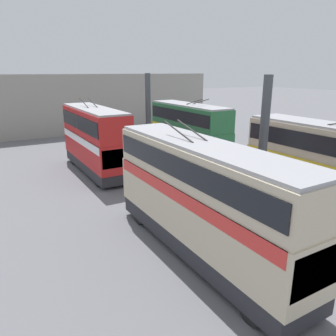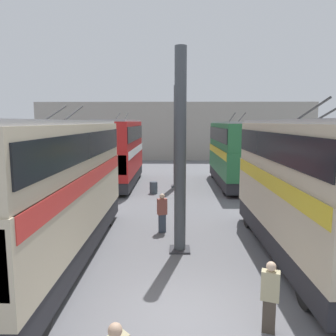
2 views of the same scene
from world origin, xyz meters
TOP-DOWN VIEW (x-y plane):
  - ground_plane at (0.00, 0.00)m, footprint 240.00×240.00m
  - depot_back_wall at (34.34, 0.00)m, footprint 0.50×36.00m
  - support_column_near at (4.25, 0.00)m, footprint 0.79×0.79m
  - support_column_far at (16.92, 0.00)m, footprint 0.79×0.79m
  - bus_left_near at (3.68, -4.38)m, footprint 9.82×2.54m
  - bus_left_far at (17.48, -4.38)m, footprint 9.75×2.54m
  - bus_right_near at (3.25, 4.38)m, footprint 11.32×2.54m
  - bus_right_mid at (17.52, 4.38)m, footprint 9.64×2.54m
  - person_aisle_midway at (6.38, 0.75)m, footprint 0.36×0.48m
  - person_by_left_row at (-0.68, -2.01)m, footprint 0.36×0.47m
  - oil_drum at (14.45, 1.62)m, footprint 0.57×0.57m

SIDE VIEW (x-z plane):
  - ground_plane at x=0.00m, z-range 0.00..0.00m
  - oil_drum at x=14.45m, z-range 0.00..0.83m
  - person_by_left_row at x=-0.68m, z-range 0.05..1.81m
  - person_aisle_midway at x=6.38m, z-range 0.06..1.84m
  - bus_left_far at x=17.48m, z-range 0.03..5.62m
  - bus_right_near at x=3.25m, z-range 0.05..5.69m
  - bus_left_near at x=3.68m, z-range 0.05..5.70m
  - bus_right_mid at x=17.52m, z-range 0.03..5.75m
  - support_column_near at x=4.25m, z-range -0.12..7.53m
  - support_column_far at x=16.92m, z-range -0.12..7.53m
  - depot_back_wall at x=34.34m, z-range 0.00..7.45m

